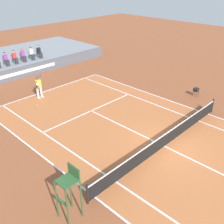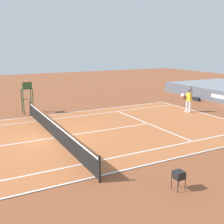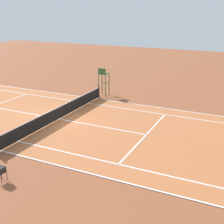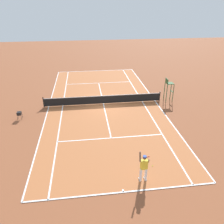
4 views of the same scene
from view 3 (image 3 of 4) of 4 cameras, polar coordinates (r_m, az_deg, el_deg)
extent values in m
plane|color=brown|center=(21.61, -9.82, -1.36)|extent=(80.00, 80.00, 0.00)
cube|color=#B76638|center=(21.61, -9.82, -1.34)|extent=(10.98, 23.78, 0.02)
cube|color=white|center=(26.03, -2.92, 2.48)|extent=(0.10, 23.78, 0.01)
cube|color=white|center=(17.79, -20.01, -6.81)|extent=(0.10, 23.78, 0.01)
cube|color=white|center=(24.88, -4.42, 1.66)|extent=(0.10, 23.78, 0.01)
cube|color=white|center=(18.67, -17.05, -5.24)|extent=(0.10, 23.78, 0.01)
cube|color=white|center=(18.85, 6.39, -4.23)|extent=(8.22, 0.10, 0.01)
cube|color=white|center=(21.61, -9.82, -1.30)|extent=(0.10, 12.80, 0.01)
cylinder|color=black|center=(26.27, -2.47, 3.81)|extent=(0.10, 0.10, 1.07)
cube|color=black|center=(21.45, -9.89, -0.16)|extent=(11.78, 0.02, 0.84)
cube|color=white|center=(21.32, -9.95, 0.91)|extent=(11.78, 0.03, 0.06)
sphere|color=#D1E533|center=(20.19, 18.19, -3.46)|extent=(0.07, 0.07, 0.07)
cylinder|color=#2D562D|center=(27.43, -1.87, 5.37)|extent=(0.07, 0.07, 1.90)
cylinder|color=#2D562D|center=(27.12, -0.55, 5.22)|extent=(0.07, 0.07, 1.90)
cylinder|color=#2D562D|center=(26.83, -2.56, 5.05)|extent=(0.07, 0.07, 1.90)
cylinder|color=#2D562D|center=(26.51, -1.22, 4.89)|extent=(0.07, 0.07, 1.90)
cube|color=#2D562D|center=(26.75, -1.57, 7.17)|extent=(0.70, 0.70, 0.06)
cube|color=#2D562D|center=(26.39, -1.92, 7.60)|extent=(0.06, 0.70, 0.48)
cube|color=#2D562D|center=(27.22, -1.25, 5.47)|extent=(0.10, 0.70, 0.04)
cube|color=black|center=(14.70, -20.11, -10.12)|extent=(0.36, 0.36, 0.28)
cylinder|color=black|center=(15.08, -19.97, -10.86)|extent=(0.02, 0.02, 0.42)
cylinder|color=black|center=(14.86, -19.02, -11.21)|extent=(0.02, 0.02, 0.42)
cylinder|color=black|center=(14.66, -19.95, -11.76)|extent=(0.02, 0.02, 0.42)
ellipsoid|color=#D1E533|center=(14.67, -20.15, -9.85)|extent=(0.30, 0.30, 0.12)
camera|label=1|loc=(33.25, -8.93, 21.52)|focal=42.24mm
camera|label=2|loc=(16.31, -57.22, 1.52)|focal=44.74mm
camera|label=4|loc=(17.29, 60.52, 17.40)|focal=35.87mm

